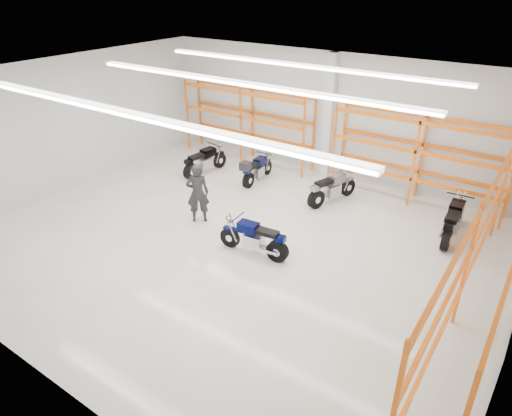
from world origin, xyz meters
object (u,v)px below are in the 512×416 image
Objects in this scene: motorcycle_main at (256,239)px; structural_column at (329,117)px; standing_man at (198,193)px; motorcycle_back_a at (203,162)px; motorcycle_back_b at (255,170)px; motorcycle_back_c at (331,189)px; motorcycle_back_d at (452,222)px.

structural_column is (-0.96, 6.04, 1.77)m from motorcycle_main.
motorcycle_back_a is at bearing -92.23° from standing_man.
motorcycle_main is at bearing -55.30° from motorcycle_back_b.
structural_column is at bearing 99.00° from motorcycle_main.
motorcycle_back_a is at bearing -167.37° from motorcycle_back_b.
structural_column reaches higher than standing_man.
motorcycle_back_d reaches higher than motorcycle_back_c.
standing_man is at bearing -106.32° from structural_column.
motorcycle_back_d is at bearing 2.60° from motorcycle_back_a.
motorcycle_back_c is at bearing 86.63° from motorcycle_main.
motorcycle_back_c is at bearing 6.07° from motorcycle_back_a.
structural_column reaches higher than motorcycle_back_c.
structural_column is at bearing -146.42° from standing_man.
motorcycle_back_a is at bearing -173.93° from motorcycle_back_c.
structural_column is (-1.19, 2.01, 1.75)m from motorcycle_back_c.
motorcycle_back_b is at bearing 12.63° from motorcycle_back_a.
structural_column reaches higher than motorcycle_main.
standing_man is (-2.79, -3.44, 0.45)m from motorcycle_back_c.
motorcycle_main is 1.03× the size of motorcycle_back_b.
structural_column is at bearing 33.51° from motorcycle_back_a.
motorcycle_main is at bearing -93.37° from motorcycle_back_c.
motorcycle_back_a is 1.02× the size of motorcycle_back_c.
motorcycle_main is 1.00× the size of motorcycle_back_c.
motorcycle_back_a is at bearing -146.49° from structural_column.
motorcycle_back_d reaches higher than motorcycle_main.
motorcycle_back_a is 8.96m from motorcycle_back_d.
motorcycle_back_a is (-4.81, 3.49, 0.01)m from motorcycle_main.
motorcycle_main is at bearing -35.97° from motorcycle_back_a.
motorcycle_back_d is at bearing -22.78° from structural_column.
standing_man is at bearing -52.13° from motorcycle_back_a.
motorcycle_back_c is at bearing 178.11° from motorcycle_back_d.
structural_column is at bearing 120.67° from motorcycle_back_c.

